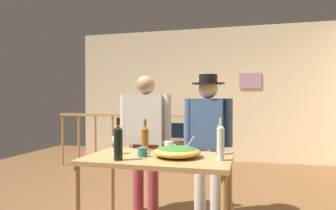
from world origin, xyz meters
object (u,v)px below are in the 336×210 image
Objects in this scene: salad_bowl at (177,151)px; mug_teal at (143,152)px; serving_table at (158,165)px; wine_bottle_clear at (221,142)px; wine_bottle_amber at (145,138)px; stair_railing at (141,136)px; person_standing_left at (145,131)px; flat_screen_tv at (184,131)px; mug_white at (169,147)px; framed_picture at (250,80)px; wine_glass at (116,141)px; tv_console at (185,152)px; wine_bottle_dark at (118,142)px; person_standing_right at (208,134)px; wine_bottle_green at (219,138)px.

mug_teal is (-0.31, -0.06, -0.01)m from salad_bowl.
mug_teal is at bearing -166.04° from serving_table.
wine_bottle_amber is at bearing 158.08° from wine_bottle_clear.
person_standing_left is (0.76, -1.94, 0.30)m from stair_railing.
flat_screen_tv is 3.39m from mug_white.
wine_glass is (-1.27, -3.91, -0.80)m from framed_picture.
mug_teal is (0.37, -3.68, 0.63)m from tv_console.
tv_console is 0.68× the size of serving_table.
framed_picture is 2.59m from stair_railing.
wine_bottle_dark is 0.23× the size of person_standing_right.
stair_railing is 1.97× the size of serving_table.
stair_railing is 8.17× the size of wine_bottle_amber.
wine_bottle_green is 1.15× the size of wine_bottle_amber.
framed_picture reaches higher than stair_railing.
wine_bottle_amber is 0.43m from person_standing_left.
mug_teal reaches higher than tv_console.
person_standing_right is at bearing 105.40° from wine_bottle_clear.
framed_picture is at bearing 33.49° from stair_railing.
framed_picture is 1.21× the size of wine_bottle_clear.
serving_table is 0.82m from person_standing_left.
wine_bottle_dark is 1.00× the size of wine_bottle_clear.
person_standing_left reaches higher than wine_bottle_clear.
salad_bowl is (0.68, -3.62, 0.65)m from tv_console.
serving_table is at bearing -82.01° from flat_screen_tv.
wine_bottle_green is (-0.30, -3.68, -0.77)m from framed_picture.
mug_white is at bearing -4.50° from wine_bottle_amber.
wine_glass is (0.08, -3.58, 0.27)m from flat_screen_tv.
wine_bottle_green is (0.53, 0.26, 0.24)m from serving_table.
wine_glass is (-0.60, 0.01, 0.07)m from salad_bowl.
framed_picture is 4.18m from mug_teal.
person_standing_right is at bearing 52.11° from mug_white.
flat_screen_tv is 3.03× the size of wine_glass.
stair_railing is 2.53m from wine_bottle_amber.
person_standing_left reaches higher than wine_bottle_amber.
serving_table is 4.14× the size of wine_bottle_amber.
person_standing_left is at bearing 132.56° from mug_white.
wine_bottle_clear is (0.04, -0.29, 0.00)m from wine_bottle_green.
wine_bottle_clear reaches higher than stair_railing.
flat_screen_tv is at bearing 91.21° from wine_glass.
mug_white is (0.17, 0.30, 0.01)m from mug_teal.
wine_bottle_green reaches higher than wine_bottle_amber.
framed_picture is 3.54m from person_standing_left.
person_standing_left reaches higher than stair_railing.
serving_table is 0.83× the size of person_standing_left.
mug_white is at bearing 27.30° from wine_glass.
wine_bottle_amber is at bearing 128.26° from serving_table.
salad_bowl is at bearing 6.81° from serving_table.
tv_console is 0.56× the size of person_standing_right.
wine_bottle_green reaches higher than serving_table.
person_standing_right is (-0.16, 0.44, -0.01)m from wine_bottle_green.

